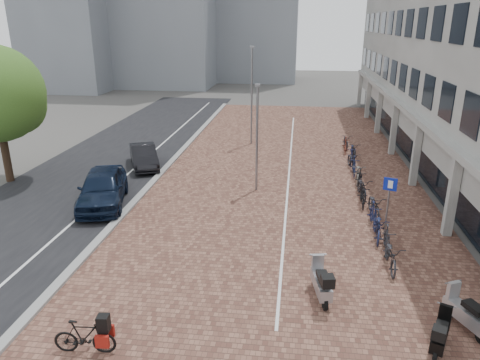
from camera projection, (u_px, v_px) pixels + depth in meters
name	position (u px, v px, depth m)	size (l,w,h in m)	color
ground	(218.00, 271.00, 15.70)	(140.00, 140.00, 0.00)	#474442
plaza_brick	(286.00, 168.00, 26.67)	(14.50, 42.00, 0.04)	brown
street_asphalt	(110.00, 162.00, 28.00)	(8.00, 50.00, 0.03)	black
curb	(171.00, 163.00, 27.51)	(0.35, 42.00, 0.14)	gray
lane_line	(141.00, 163.00, 27.75)	(0.12, 44.00, 0.00)	white
parking_line	(289.00, 168.00, 26.63)	(0.10, 30.00, 0.00)	white
office_building	(480.00, 19.00, 26.26)	(8.40, 40.00, 15.00)	#A9A9A4
car_navy	(102.00, 188.00, 21.18)	(2.02, 5.02, 1.71)	black
car_dark	(144.00, 156.00, 26.75)	(1.42, 4.08, 1.34)	black
hero_bike	(84.00, 336.00, 11.67)	(1.70, 0.60, 1.18)	black
scooter_front	(321.00, 281.00, 14.00)	(0.56, 1.79, 1.23)	#99989D
scooter_mid	(441.00, 332.00, 11.80)	(0.49, 1.57, 1.08)	black
scooter_back	(468.00, 312.00, 12.48)	(0.57, 1.81, 1.25)	#ABACB0
parking_sign	(389.00, 197.00, 17.80)	(0.50, 0.21, 2.50)	slate
lamp_near	(257.00, 140.00, 22.37)	(0.12, 0.12, 5.41)	slate
lamp_far	(252.00, 97.00, 30.96)	(0.12, 0.12, 6.69)	slate
bike_row	(361.00, 180.00, 23.26)	(1.14, 18.08, 1.05)	black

